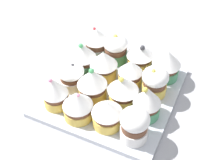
{
  "coord_description": "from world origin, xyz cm",
  "views": [
    {
      "loc": [
        -43.03,
        -19.61,
        50.52
      ],
      "look_at": [
        0.0,
        0.0,
        4.2
      ],
      "focal_mm": 48.4,
      "sensor_mm": 36.0,
      "label": 1
    }
  ],
  "objects": [
    {
      "name": "cupcake_10",
      "position": [
        3.21,
        3.57,
        4.97
      ],
      "size": [
        6.41,
        6.41,
        7.23
      ],
      "color": "#EFC651",
      "rests_on": "baking_tray"
    },
    {
      "name": "cupcake_0",
      "position": [
        -9.96,
        -9.16,
        5.12
      ],
      "size": [
        5.67,
        5.67,
        7.68
      ],
      "color": "white",
      "rests_on": "baking_tray"
    },
    {
      "name": "cupcake_11",
      "position": [
        9.83,
        3.56,
        4.69
      ],
      "size": [
        5.9,
        5.9,
        7.23
      ],
      "color": "#4C9E6B",
      "rests_on": "baking_tray"
    },
    {
      "name": "ground_plane",
      "position": [
        0.0,
        0.0,
        -1.5
      ],
      "size": [
        180.0,
        180.0,
        3.0
      ],
      "primitive_type": "cube",
      "color": "#9E9EA3"
    },
    {
      "name": "cupcake_2",
      "position": [
        2.89,
        -8.86,
        4.85
      ],
      "size": [
        5.8,
        5.8,
        7.39
      ],
      "color": "#EFC651",
      "rests_on": "baking_tray"
    },
    {
      "name": "cupcake_8",
      "position": [
        -9.73,
        3.1,
        4.72
      ],
      "size": [
        6.22,
        6.22,
        7.2
      ],
      "color": "#EFC651",
      "rests_on": "baking_tray"
    },
    {
      "name": "cupcake_15",
      "position": [
        9.81,
        8.67,
        5.07
      ],
      "size": [
        5.99,
        5.99,
        7.93
      ],
      "color": "white",
      "rests_on": "baking_tray"
    },
    {
      "name": "cupcake_7",
      "position": [
        9.55,
        -2.91,
        4.72
      ],
      "size": [
        6.37,
        6.37,
        7.1
      ],
      "color": "#EFC651",
      "rests_on": "baking_tray"
    },
    {
      "name": "cupcake_1",
      "position": [
        -3.7,
        -9.41,
        5.13
      ],
      "size": [
        5.74,
        5.74,
        8.05
      ],
      "color": "#4C9E6B",
      "rests_on": "baking_tray"
    },
    {
      "name": "cupcake_4",
      "position": [
        -9.11,
        -3.12,
        4.46
      ],
      "size": [
        6.25,
        6.25,
        6.4
      ],
      "color": "#EFC651",
      "rests_on": "baking_tray"
    },
    {
      "name": "cupcake_6",
      "position": [
        3.41,
        -2.95,
        4.59
      ],
      "size": [
        5.47,
        5.47,
        6.76
      ],
      "color": "#EFC651",
      "rests_on": "baking_tray"
    },
    {
      "name": "cupcake_13",
      "position": [
        -2.56,
        8.75,
        4.22
      ],
      "size": [
        5.86,
        5.86,
        6.2
      ],
      "color": "white",
      "rests_on": "baking_tray"
    },
    {
      "name": "cupcake_5",
      "position": [
        -2.59,
        -3.73,
        5.05
      ],
      "size": [
        6.54,
        6.54,
        7.74
      ],
      "color": "#EFC651",
      "rests_on": "baking_tray"
    },
    {
      "name": "cupcake_14",
      "position": [
        3.25,
        8.71,
        5.12
      ],
      "size": [
        5.89,
        5.89,
        8.06
      ],
      "color": "#4C9E6B",
      "rests_on": "baking_tray"
    },
    {
      "name": "cupcake_12",
      "position": [
        -8.91,
        8.91,
        4.98
      ],
      "size": [
        5.47,
        5.47,
        7.69
      ],
      "color": "#EFC651",
      "rests_on": "baking_tray"
    },
    {
      "name": "cupcake_9",
      "position": [
        -3.65,
        2.97,
        5.16
      ],
      "size": [
        6.47,
        6.47,
        8.04
      ],
      "color": "#EFC651",
      "rests_on": "baking_tray"
    },
    {
      "name": "cupcake_3",
      "position": [
        9.03,
        -9.53,
        5.09
      ],
      "size": [
        6.53,
        6.53,
        7.5
      ],
      "color": "#4C9E6B",
      "rests_on": "baking_tray"
    },
    {
      "name": "baking_tray",
      "position": [
        0.0,
        0.0,
        0.6
      ],
      "size": [
        28.18,
        28.18,
        1.2
      ],
      "color": "silver",
      "rests_on": "ground_plane"
    }
  ]
}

